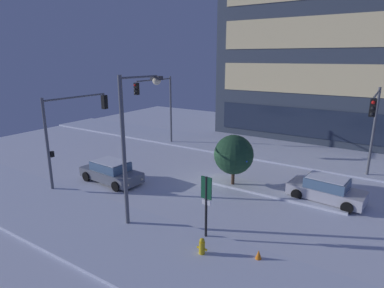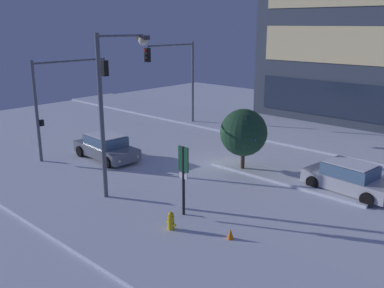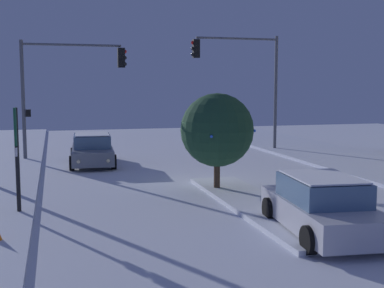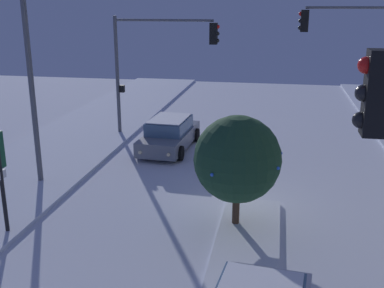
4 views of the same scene
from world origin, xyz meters
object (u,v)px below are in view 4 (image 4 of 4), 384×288
object	(u,v)px
traffic_light_corner_near_left	(156,54)
street_lamp_arched	(45,53)
traffic_light_corner_far_left	(365,47)
car_near	(169,134)
parking_info_sign	(0,171)
decorated_tree_median	(237,159)

from	to	relation	value
traffic_light_corner_near_left	street_lamp_arched	size ratio (longest dim) A/B	0.79
traffic_light_corner_far_left	traffic_light_corner_near_left	xyz separation A→B (m)	(0.64, -9.82, -0.46)
car_near	parking_info_sign	bearing A→B (deg)	-13.57
parking_info_sign	decorated_tree_median	size ratio (longest dim) A/B	0.90
car_near	street_lamp_arched	world-z (taller)	street_lamp_arched
car_near	decorated_tree_median	xyz separation A→B (m)	(7.40, 3.81, 1.48)
traffic_light_corner_near_left	decorated_tree_median	bearing A→B (deg)	-62.50
parking_info_sign	street_lamp_arched	bearing A→B (deg)	97.24
car_near	decorated_tree_median	bearing A→B (deg)	30.47
traffic_light_corner_far_left	parking_info_sign	bearing A→B (deg)	45.93
car_near	parking_info_sign	world-z (taller)	parking_info_sign
traffic_light_corner_far_left	street_lamp_arched	distance (m)	14.24
car_near	decorated_tree_median	size ratio (longest dim) A/B	1.36
car_near	traffic_light_corner_far_left	xyz separation A→B (m)	(-2.70, 8.71, 3.90)
traffic_light_corner_far_left	traffic_light_corner_near_left	size ratio (longest dim) A/B	1.10
traffic_light_corner_near_left	street_lamp_arched	world-z (taller)	street_lamp_arched
car_near	traffic_light_corner_near_left	size ratio (longest dim) A/B	0.79
car_near	traffic_light_corner_near_left	distance (m)	4.16
traffic_light_corner_far_left	parking_info_sign	distance (m)	16.69
car_near	street_lamp_arched	xyz separation A→B (m)	(5.23, -3.11, 4.21)
traffic_light_corner_far_left	parking_info_sign	xyz separation A→B (m)	(11.84, -11.47, -2.61)
decorated_tree_median	parking_info_sign	bearing A→B (deg)	-75.11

